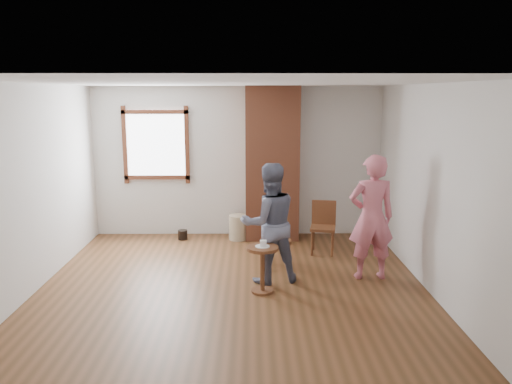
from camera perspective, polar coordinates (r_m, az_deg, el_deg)
ground at (r=6.40m, az=-2.77°, el=-11.58°), size 5.50×5.50×0.00m
room_shell at (r=6.54m, az=-3.21°, el=5.33°), size 5.04×5.52×2.62m
brick_chimney at (r=8.48m, az=1.85°, el=3.24°), size 0.90×0.50×2.60m
stoneware_crock at (r=8.60m, az=-2.00°, el=-4.05°), size 0.39×0.39×0.43m
dark_pot at (r=8.72m, az=-8.38°, el=-4.86°), size 0.20×0.20×0.16m
dining_chair_left at (r=7.30m, az=2.44°, el=-4.91°), size 0.38×0.38×0.80m
dining_chair_right at (r=7.93m, az=7.69°, el=-3.64°), size 0.45×0.45×0.82m
side_table at (r=6.32m, az=0.74°, el=-7.96°), size 0.40×0.40×0.60m
cake_plate at (r=6.25m, az=0.74°, el=-6.22°), size 0.18×0.18×0.01m
cake_slice at (r=6.24m, az=0.83°, el=-5.92°), size 0.08×0.07×0.06m
man at (r=6.57m, az=1.53°, el=-3.58°), size 0.91×0.79×1.60m
person_pink at (r=6.85m, az=13.05°, el=-2.83°), size 0.64×0.45×1.70m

